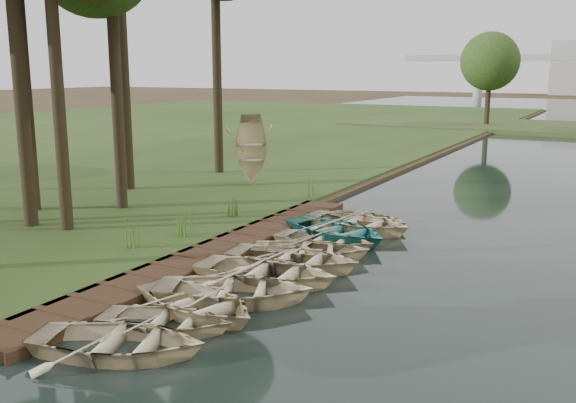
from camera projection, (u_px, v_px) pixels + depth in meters
The scene contains 19 objects.
ground at pixel (258, 266), 18.91m from camera, with size 300.00×300.00×0.00m, color #3D2F1D.
boardwalk at pixel (214, 253), 19.63m from camera, with size 1.60×16.00×0.30m, color #342214.
building_b at pixel (571, 68), 144.80m from camera, with size 8.00×8.00×12.00m, color #A5A5A0.
rowboat_0 at pixel (118, 338), 12.79m from camera, with size 2.56×3.58×0.74m, color beige.
rowboat_1 at pixel (166, 317), 14.02m from camera, with size 2.16×3.03×0.63m, color beige.
rowboat_2 at pixel (197, 299), 14.98m from camera, with size 2.57×3.60×0.75m, color beige.
rowboat_3 at pixel (234, 287), 15.72m from camera, with size 2.77×3.88×0.80m, color beige.
rowboat_4 at pixel (266, 269), 17.12m from camera, with size 2.82×3.95×0.82m, color beige.
rowboat_5 at pixel (292, 255), 18.33m from camera, with size 2.81×3.94×0.82m, color beige.
rowboat_6 at pixel (311, 247), 19.32m from camera, with size 2.55×3.57×0.74m, color beige.
rowboat_7 at pixel (325, 238), 20.54m from camera, with size 2.37×3.32×0.69m, color beige.
rowboat_8 at pixel (336, 228), 21.52m from camera, with size 2.85×3.99×0.83m, color teal.
rowboat_9 at pixel (357, 220), 22.60m from camera, with size 2.82×3.95×0.82m, color beige.
rowboat_10 at pixel (368, 217), 23.52m from camera, with size 2.20×3.08×0.64m, color beige.
stored_rowboat at pixel (251, 177), 30.57m from camera, with size 2.38×3.33×0.69m, color beige.
reeds_0 at pixel (136, 233), 19.70m from camera, with size 0.60×0.60×0.88m, color #3F661E.
reeds_1 at pixel (181, 220), 21.00m from camera, with size 0.60×0.60×1.07m, color #3F661E.
reeds_2 at pixel (234, 204), 23.96m from camera, with size 0.60×0.60×0.86m, color #3F661E.
reeds_3 at pixel (312, 186), 27.50m from camera, with size 0.60×0.60×0.98m, color #3F661E.
Camera 1 is at (9.43, -15.52, 5.68)m, focal length 40.00 mm.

